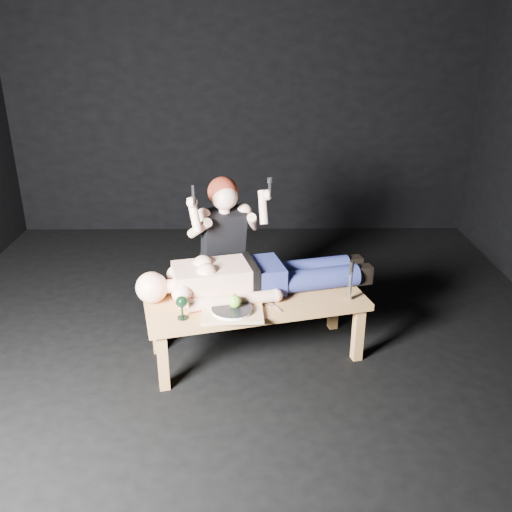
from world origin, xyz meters
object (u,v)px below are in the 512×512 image
lying_man (258,272)px  serving_tray (232,312)px  kneeling_woman (221,249)px  table (256,328)px  carving_knife (351,281)px  goblet (182,308)px

lying_man → serving_tray: bearing=-130.2°
kneeling_woman → serving_tray: size_ratio=3.10×
table → kneeling_woman: kneeling_woman is taller
lying_man → carving_knife: 0.64m
table → kneeling_woman: size_ratio=1.22×
lying_man → carving_knife: bearing=-28.0°
table → serving_tray: size_ratio=3.77×
lying_man → serving_tray: (-0.17, -0.35, -0.12)m
kneeling_woman → serving_tray: 0.74m
table → goblet: (-0.47, -0.26, 0.30)m
serving_tray → kneeling_woman: bearing=98.2°
goblet → carving_knife: 1.14m
table → lying_man: lying_man is taller
kneeling_woman → carving_knife: kneeling_woman is taller
carving_knife → lying_man: bearing=152.0°
serving_tray → carving_knife: size_ratio=1.39×
carving_knife → serving_tray: bearing=179.7°
table → lying_man: (0.01, 0.14, 0.36)m
serving_tray → carving_knife: bearing=13.8°
table → lying_man: size_ratio=0.96×
kneeling_woman → carving_knife: (0.90, -0.52, -0.02)m
carving_knife → kneeling_woman: bearing=135.8°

